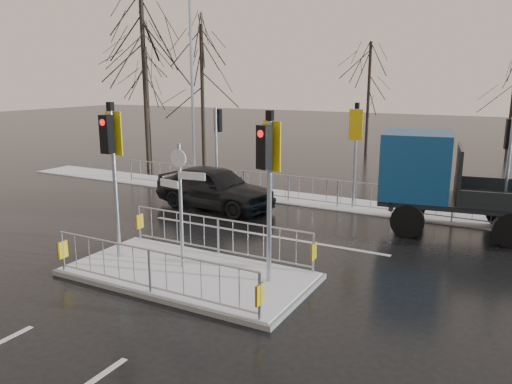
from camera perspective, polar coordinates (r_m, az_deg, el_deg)
The scene contains 12 objects.
ground at distance 12.42m, azimuth -7.76°, elevation -9.56°, with size 120.00×120.00×0.00m, color black.
snow_verge at distance 19.67m, azimuth 7.09°, elevation -1.03°, with size 30.00×2.00×0.04m, color white.
lane_markings at distance 12.18m, azimuth -8.69°, elevation -10.05°, with size 8.00×11.38×0.01m.
traffic_island at distance 12.29m, azimuth -7.83°, elevation -7.85°, with size 6.00×3.04×4.15m.
far_kerb_fixtures at distance 18.88m, azimuth 7.44°, elevation 1.48°, with size 18.00×0.65×3.83m.
car_far_lane at distance 18.45m, azimuth -4.75°, elevation 0.56°, with size 1.87×4.66×1.59m, color black.
flatbed_truck at distance 16.54m, azimuth 20.99°, elevation 1.31°, with size 6.96×3.41×3.09m.
tree_near_a at distance 26.68m, azimuth -12.76°, elevation 15.58°, with size 4.75×4.75×8.97m.
tree_near_b at distance 26.32m, azimuth -6.20°, elevation 13.75°, with size 4.00×4.00×7.55m.
tree_near_c at distance 29.85m, azimuth -12.37°, elevation 12.19°, with size 3.50×3.50×6.61m.
tree_far_a at distance 32.45m, azimuth 12.83°, elevation 12.77°, with size 3.75×3.75×7.08m.
street_lamp_left at distance 22.96m, azimuth -7.18°, elevation 12.23°, with size 1.25×0.18×8.20m.
Camera 1 is at (6.85, -9.22, 4.72)m, focal length 35.00 mm.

